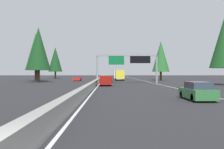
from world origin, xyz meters
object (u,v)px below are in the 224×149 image
(box_truck_distant_a, at_px, (120,75))
(sedan_distant_b, at_px, (197,91))
(sedan_far_left, at_px, (108,79))
(oncoming_near, at_px, (78,78))
(sign_gantry_overhead, at_px, (128,60))
(conifer_left_near, at_px, (38,49))
(pickup_far_center, at_px, (116,76))
(bus_far_right, at_px, (117,74))
(sedan_mid_left, at_px, (108,78))
(conifer_left_far, at_px, (55,59))
(minivan_near_right, at_px, (106,80))
(conifer_right_mid, at_px, (161,56))
(conifer_left_mid, at_px, (36,52))

(box_truck_distant_a, bearing_deg, sedan_distant_b, -175.78)
(sedan_far_left, xyz_separation_m, oncoming_near, (9.94, 8.37, 0.00))
(sign_gantry_overhead, xyz_separation_m, oncoming_near, (16.79, 12.44, -4.23))
(box_truck_distant_a, height_order, conifer_left_near, conifer_left_near)
(pickup_far_center, relative_size, box_truck_distant_a, 0.66)
(sedan_far_left, bearing_deg, bus_far_right, -5.34)
(sedan_distant_b, height_order, bus_far_right, bus_far_right)
(sedan_mid_left, height_order, conifer_left_far, conifer_left_far)
(sedan_far_left, xyz_separation_m, bus_far_right, (35.83, -3.35, 1.03))
(sign_gantry_overhead, relative_size, box_truck_distant_a, 1.49)
(minivan_near_right, distance_m, oncoming_near, 27.35)
(sedan_far_left, relative_size, oncoming_near, 1.00)
(box_truck_distant_a, height_order, conifer_right_mid, conifer_right_mid)
(sign_gantry_overhead, relative_size, sedan_far_left, 2.88)
(conifer_right_mid, xyz_separation_m, conifer_left_mid, (-2.66, 35.23, 1.17))
(pickup_far_center, bearing_deg, minivan_near_right, 176.87)
(sedan_far_left, distance_m, conifer_left_near, 17.68)
(sedan_distant_b, xyz_separation_m, conifer_left_far, (77.25, 27.49, 6.65))
(conifer_right_mid, bearing_deg, sedan_mid_left, 98.60)
(sign_gantry_overhead, bearing_deg, box_truck_distant_a, 2.19)
(sign_gantry_overhead, bearing_deg, oncoming_near, 36.54)
(minivan_near_right, height_order, conifer_right_mid, conifer_right_mid)
(sedan_distant_b, distance_m, pickup_far_center, 90.46)
(sign_gantry_overhead, bearing_deg, sedan_mid_left, 12.64)
(minivan_near_right, relative_size, pickup_far_center, 0.89)
(sign_gantry_overhead, distance_m, conifer_left_mid, 30.31)
(conifer_left_far, bearing_deg, conifer_left_mid, -179.40)
(sedan_mid_left, distance_m, pickup_far_center, 40.02)
(conifer_left_far, bearing_deg, sedan_mid_left, -142.87)
(oncoming_near, distance_m, conifer_left_near, 14.55)
(sign_gantry_overhead, relative_size, sedan_distant_b, 2.88)
(bus_far_right, xyz_separation_m, conifer_left_far, (2.52, 23.67, 5.61))
(sedan_distant_b, relative_size, conifer_left_far, 0.36)
(sedan_far_left, relative_size, conifer_right_mid, 0.39)
(sedan_mid_left, relative_size, conifer_left_far, 0.36)
(minivan_near_right, height_order, sedan_far_left, minivan_near_right)
(conifer_left_far, bearing_deg, oncoming_near, -157.20)
(sign_gantry_overhead, height_order, minivan_near_right, sign_gantry_overhead)
(conifer_left_mid, relative_size, conifer_left_far, 1.10)
(box_truck_distant_a, height_order, oncoming_near, box_truck_distant_a)
(minivan_near_right, xyz_separation_m, pickup_far_center, (67.70, -3.70, -0.04))
(pickup_far_center, xyz_separation_m, conifer_left_mid, (-40.22, 23.33, 7.16))
(sedan_far_left, xyz_separation_m, conifer_left_far, (38.35, 20.32, 6.65))
(bus_far_right, xyz_separation_m, box_truck_distant_a, (-21.87, 0.08, -0.11))
(oncoming_near, height_order, conifer_right_mid, conifer_right_mid)
(sedan_distant_b, relative_size, sedan_far_left, 1.00)
(pickup_far_center, distance_m, sedan_far_left, 51.58)
(conifer_left_mid, bearing_deg, pickup_far_center, -30.11)
(sedan_mid_left, height_order, conifer_left_mid, conifer_left_mid)
(sign_gantry_overhead, xyz_separation_m, pickup_far_center, (58.33, 0.77, -3.99))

